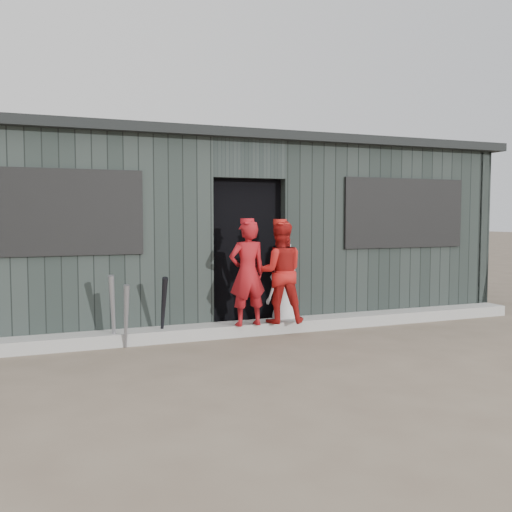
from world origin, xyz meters
name	(u,v)px	position (x,y,z in m)	size (l,w,h in m)	color
ground	(323,368)	(0.00, 0.00, 0.00)	(80.00, 80.00, 0.00)	brown
curb	(255,328)	(0.00, 1.82, 0.07)	(8.00, 0.36, 0.15)	#9B9B96
bat_left	(126,316)	(-1.68, 1.56, 0.37)	(0.07, 0.07, 0.75)	gray
bat_mid	(113,311)	(-1.81, 1.68, 0.42)	(0.07, 0.07, 0.86)	gray
bat_right	(163,309)	(-1.22, 1.73, 0.40)	(0.07, 0.07, 0.83)	black
player_red_left	(247,273)	(-0.18, 1.64, 0.80)	(0.48, 0.31, 1.30)	maroon
player_red_right	(280,272)	(0.27, 1.66, 0.80)	(0.63, 0.49, 1.29)	#AD1815
player_grey_back	(285,287)	(0.49, 2.00, 0.55)	(0.54, 0.35, 1.10)	silver
dugout	(215,230)	(0.00, 3.50, 1.29)	(8.30, 3.30, 2.62)	black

